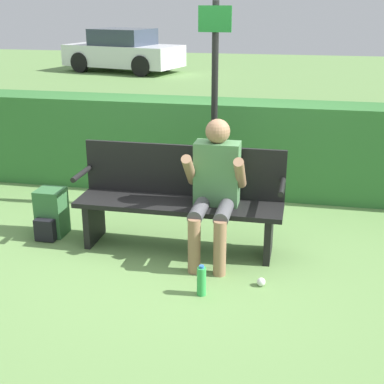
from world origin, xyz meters
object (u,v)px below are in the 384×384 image
(park_bench, at_px, (180,197))
(person_seated, at_px, (215,184))
(signpost, at_px, (214,98))
(water_bottle, at_px, (201,281))
(backpack, at_px, (51,214))
(parked_car, at_px, (123,51))

(park_bench, bearing_deg, person_seated, -21.59)
(signpost, bearing_deg, water_bottle, -83.16)
(person_seated, height_order, signpost, signpost)
(water_bottle, bearing_deg, backpack, 153.51)
(backpack, height_order, parked_car, parked_car)
(park_bench, distance_m, signpost, 1.26)
(park_bench, bearing_deg, backpack, -178.49)
(backpack, height_order, signpost, signpost)
(water_bottle, xyz_separation_m, signpost, (-0.22, 1.86, 1.15))
(signpost, bearing_deg, park_bench, -98.83)
(water_bottle, bearing_deg, park_bench, 113.08)
(water_bottle, height_order, parked_car, parked_car)
(signpost, relative_size, parked_car, 0.55)
(backpack, distance_m, parked_car, 13.30)
(park_bench, xyz_separation_m, signpost, (0.15, 0.98, 0.78))
(park_bench, height_order, water_bottle, park_bench)
(water_bottle, bearing_deg, signpost, 96.84)
(park_bench, height_order, person_seated, person_seated)
(signpost, height_order, parked_car, signpost)
(person_seated, bearing_deg, water_bottle, -88.23)
(signpost, bearing_deg, backpack, -145.48)
(person_seated, xyz_separation_m, parked_car, (-5.23, 12.91, -0.04))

